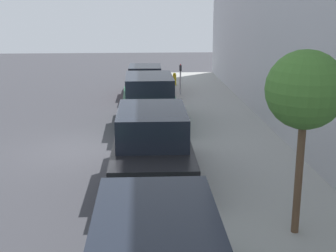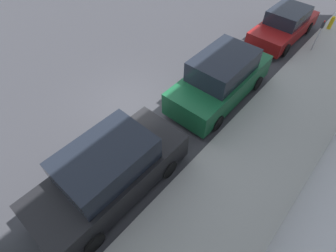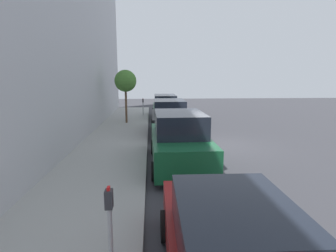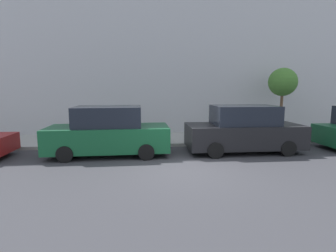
{
  "view_description": "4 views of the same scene",
  "coord_description": "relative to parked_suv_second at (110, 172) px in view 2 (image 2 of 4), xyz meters",
  "views": [
    {
      "loc": [
        1.97,
        -14.46,
        4.59
      ],
      "look_at": [
        2.78,
        -0.91,
        1.0
      ],
      "focal_mm": 50.0,
      "sensor_mm": 36.0,
      "label": 1
    },
    {
      "loc": [
        6.09,
        -4.76,
        7.49
      ],
      "look_at": [
        2.38,
        -0.54,
        1.0
      ],
      "focal_mm": 28.0,
      "sensor_mm": 36.0,
      "label": 2
    },
    {
      "loc": [
        3.33,
        12.08,
        3.19
      ],
      "look_at": [
        2.52,
        0.07,
        1.0
      ],
      "focal_mm": 28.0,
      "sensor_mm": 36.0,
      "label": 3
    },
    {
      "loc": [
        -8.34,
        1.45,
        2.68
      ],
      "look_at": [
        3.37,
        0.19,
        1.0
      ],
      "focal_mm": 28.0,
      "sensor_mm": 36.0,
      "label": 4
    }
  ],
  "objects": [
    {
      "name": "parked_sedan_fourth",
      "position": [
        -0.05,
        11.69,
        -0.21
      ],
      "size": [
        1.92,
        4.53,
        1.54
      ],
      "color": "maroon",
      "rests_on": "ground_plane"
    },
    {
      "name": "parked_suv_second",
      "position": [
        0.0,
        0.0,
        0.0
      ],
      "size": [
        2.08,
        4.82,
        1.98
      ],
      "color": "black",
      "rests_on": "ground_plane"
    },
    {
      "name": "fire_hydrant",
      "position": [
        1.61,
        14.06,
        -0.44
      ],
      "size": [
        0.2,
        0.2,
        0.69
      ],
      "color": "gold",
      "rests_on": "sidewalk"
    },
    {
      "name": "parked_suv_third",
      "position": [
        0.04,
        5.65,
        0.0
      ],
      "size": [
        2.08,
        4.82,
        1.98
      ],
      "color": "#14512D",
      "rests_on": "ground_plane"
    },
    {
      "name": "parking_meter_far",
      "position": [
        1.71,
        11.41,
        0.14
      ],
      "size": [
        0.11,
        0.15,
        1.5
      ],
      "color": "#ADADB2",
      "rests_on": "sidewalk"
    },
    {
      "name": "sidewalk",
      "position": [
        2.85,
        2.92,
        -0.86
      ],
      "size": [
        3.19,
        32.0,
        0.15
      ],
      "color": "#9E9E99",
      "rests_on": "ground_plane"
    },
    {
      "name": "ground_plane",
      "position": [
        -2.24,
        2.92,
        -0.93
      ],
      "size": [
        60.0,
        60.0,
        0.0
      ],
      "primitive_type": "plane",
      "color": "#38383D"
    }
  ]
}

